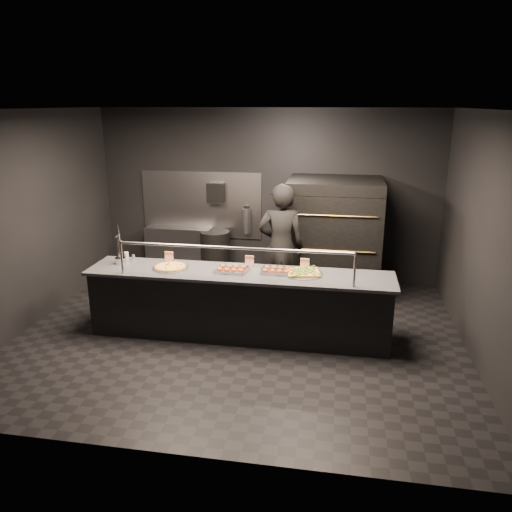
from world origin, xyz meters
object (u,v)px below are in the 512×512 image
pizza_oven (333,236)px  prep_shelf (180,251)px  round_pizza (170,267)px  slider_tray_b (277,270)px  beer_tap (120,252)px  square_pizza (303,273)px  worker (281,247)px  slider_tray_a (232,269)px  fire_extinguisher (247,221)px  trash_bin (215,255)px  towel_dispenser (216,192)px  service_counter (239,304)px

pizza_oven → prep_shelf: (-2.80, 0.42, -0.52)m
round_pizza → slider_tray_b: size_ratio=1.09×
pizza_oven → beer_tap: pizza_oven is taller
square_pizza → worker: worker is taller
beer_tap → round_pizza: (0.75, -0.08, -0.15)m
round_pizza → square_pizza: size_ratio=0.93×
round_pizza → pizza_oven: bearing=41.4°
slider_tray_a → slider_tray_b: slider_tray_a is taller
slider_tray_a → beer_tap: bearing=177.8°
square_pizza → beer_tap: bearing=179.8°
fire_extinguisher → round_pizza: 2.48m
square_pizza → prep_shelf: bearing=137.4°
prep_shelf → round_pizza: size_ratio=2.45×
beer_tap → square_pizza: beer_tap is taller
prep_shelf → slider_tray_a: size_ratio=2.56×
pizza_oven → worker: worker is taller
pizza_oven → fire_extinguisher: pizza_oven is taller
slider_tray_b → square_pizza: slider_tray_b is taller
slider_tray_a → slider_tray_b: bearing=5.6°
trash_bin → worker: (1.32, -1.10, 0.53)m
towel_dispenser → beer_tap: 2.49m
beer_tap → service_counter: bearing=-2.7°
slider_tray_a → trash_bin: slider_tray_a is taller
square_pizza → worker: 1.14m
towel_dispenser → square_pizza: towel_dispenser is taller
round_pizza → slider_tray_a: bearing=1.2°
fire_extinguisher → slider_tray_b: (0.85, -2.32, -0.11)m
prep_shelf → fire_extinguisher: bearing=3.7°
towel_dispenser → round_pizza: bearing=-91.2°
prep_shelf → round_pizza: round_pizza is taller
service_counter → pizza_oven: 2.30m
beer_tap → slider_tray_b: (2.20, -0.00, -0.14)m
service_counter → worker: 1.30m
prep_shelf → round_pizza: 2.46m
service_counter → pizza_oven: pizza_oven is taller
slider_tray_a → worker: 1.22m
service_counter → square_pizza: (0.85, 0.07, 0.47)m
pizza_oven → prep_shelf: size_ratio=1.59×
square_pizza → trash_bin: size_ratio=0.60×
fire_extinguisher → round_pizza: size_ratio=1.03×
towel_dispenser → trash_bin: (0.01, -0.17, -1.11)m
pizza_oven → trash_bin: pizza_oven is taller
round_pizza → towel_dispenser: bearing=88.8°
slider_tray_b → worker: 1.05m
service_counter → round_pizza: service_counter is taller
slider_tray_b → beer_tap: bearing=180.0°
service_counter → prep_shelf: size_ratio=3.42×
round_pizza → slider_tray_b: 1.45m
service_counter → fire_extinguisher: 2.50m
fire_extinguisher → square_pizza: bearing=-62.7°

